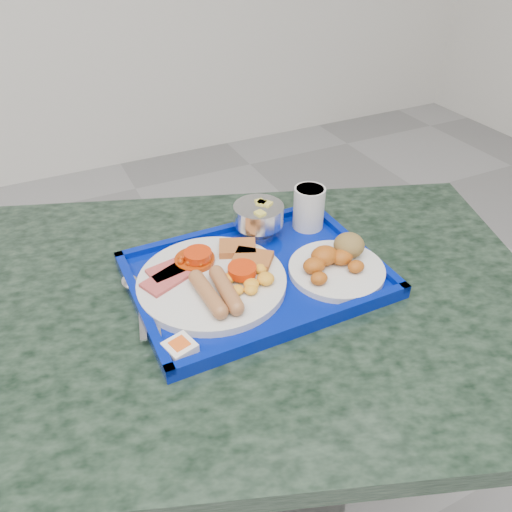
{
  "coord_description": "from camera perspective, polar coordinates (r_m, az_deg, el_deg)",
  "views": [
    {
      "loc": [
        0.22,
        0.3,
        1.26
      ],
      "look_at": [
        0.53,
        0.94,
        0.74
      ],
      "focal_mm": 35.0,
      "sensor_mm": 36.0,
      "label": 1
    }
  ],
  "objects": [
    {
      "name": "table",
      "position": [
        1.01,
        -1.83,
        -12.16
      ],
      "size": [
        1.28,
        1.06,
        0.69
      ],
      "rotation": [
        0.0,
        0.0,
        -0.35
      ],
      "color": "gray",
      "rests_on": "floor"
    },
    {
      "name": "bread_plate",
      "position": [
        0.92,
        9.24,
        -0.72
      ],
      "size": [
        0.17,
        0.17,
        0.06
      ],
      "rotation": [
        0.0,
        0.0,
        0.28
      ],
      "color": "silver",
      "rests_on": "tray"
    },
    {
      "name": "fruit_bowl",
      "position": [
        0.99,
        0.31,
        4.65
      ],
      "size": [
        0.1,
        0.1,
        0.07
      ],
      "color": "silver",
      "rests_on": "tray"
    },
    {
      "name": "main_plate",
      "position": [
        0.88,
        -4.64,
        -2.54
      ],
      "size": [
        0.26,
        0.26,
        0.04
      ],
      "rotation": [
        0.0,
        0.0,
        -0.11
      ],
      "color": "silver",
      "rests_on": "tray"
    },
    {
      "name": "jam_packet",
      "position": [
        0.77,
        -8.69,
        -10.26
      ],
      "size": [
        0.05,
        0.05,
        0.02
      ],
      "rotation": [
        0.0,
        0.0,
        0.27
      ],
      "color": "white",
      "rests_on": "tray"
    },
    {
      "name": "tray",
      "position": [
        0.91,
        -0.0,
        -2.33
      ],
      "size": [
        0.44,
        0.32,
        0.03
      ],
      "rotation": [
        0.0,
        0.0,
        -0.0
      ],
      "color": "#03168E",
      "rests_on": "table"
    },
    {
      "name": "spoon",
      "position": [
        0.89,
        -13.46,
        -3.68
      ],
      "size": [
        0.06,
        0.18,
        0.01
      ],
      "rotation": [
        0.0,
        0.0,
        -0.24
      ],
      "color": "silver",
      "rests_on": "tray"
    },
    {
      "name": "knife",
      "position": [
        0.86,
        -12.95,
        -5.71
      ],
      "size": [
        0.05,
        0.16,
        0.0
      ],
      "primitive_type": "cube",
      "rotation": [
        0.0,
        0.0,
        -0.22
      ],
      "color": "silver",
      "rests_on": "tray"
    },
    {
      "name": "juice_cup",
      "position": [
        1.02,
        6.06,
        5.65
      ],
      "size": [
        0.06,
        0.06,
        0.09
      ],
      "color": "silver",
      "rests_on": "tray"
    }
  ]
}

